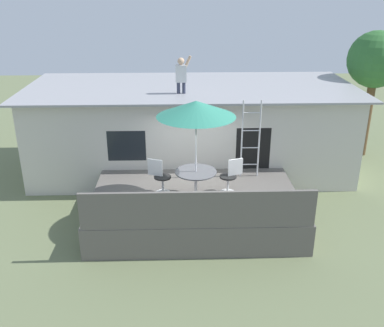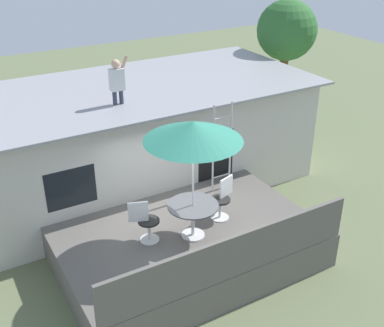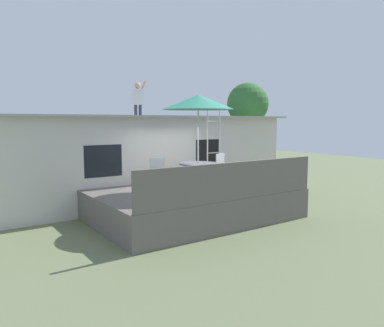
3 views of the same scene
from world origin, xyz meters
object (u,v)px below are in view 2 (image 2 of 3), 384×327
at_px(patio_umbrella, 193,131).
at_px(patio_chair_left, 145,221).
at_px(patio_table, 193,212).
at_px(patio_chair_right, 222,198).
at_px(backyard_tree, 287,32).
at_px(step_ladder, 222,148).
at_px(person_figure, 117,79).

height_order(patio_umbrella, patio_chair_left, patio_umbrella).
bearing_deg(patio_table, patio_umbrella, 0.00).
bearing_deg(patio_chair_right, patio_umbrella, 0.00).
distance_m(patio_table, backyard_tree, 8.28).
bearing_deg(step_ladder, patio_chair_left, -157.78).
relative_size(person_figure, patio_chair_right, 1.21).
xyz_separation_m(person_figure, patio_chair_right, (1.23, -2.57, -2.18)).
bearing_deg(patio_table, patio_chair_left, 159.77).
bearing_deg(patio_table, step_ladder, 40.83).
bearing_deg(person_figure, patio_chair_left, -103.22).
bearing_deg(person_figure, step_ladder, -39.08).
relative_size(patio_umbrella, backyard_tree, 0.57).
bearing_deg(patio_umbrella, patio_chair_left, 159.77).
xyz_separation_m(patio_table, step_ladder, (1.56, 1.35, 0.51)).
xyz_separation_m(patio_table, patio_chair_right, (0.91, 0.31, -0.13)).
distance_m(step_ladder, person_figure, 2.87).
bearing_deg(step_ladder, person_figure, 140.92).
distance_m(person_figure, patio_chair_left, 3.40).
distance_m(patio_table, person_figure, 3.54).
bearing_deg(person_figure, patio_umbrella, -83.67).
height_order(patio_umbrella, person_figure, person_figure).
height_order(person_figure, backyard_tree, backyard_tree).
distance_m(patio_umbrella, step_ladder, 2.41).
relative_size(patio_umbrella, step_ladder, 1.15).
xyz_separation_m(step_ladder, backyard_tree, (4.78, 3.60, 1.50)).
xyz_separation_m(patio_chair_left, patio_chair_right, (1.83, -0.03, 0.00)).
bearing_deg(patio_umbrella, step_ladder, 40.83).
distance_m(step_ladder, patio_chair_left, 2.75).
bearing_deg(backyard_tree, patio_umbrella, -142.03).
relative_size(step_ladder, patio_chair_left, 2.39).
distance_m(patio_chair_left, patio_chair_right, 1.83).
relative_size(patio_chair_left, patio_chair_right, 1.00).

